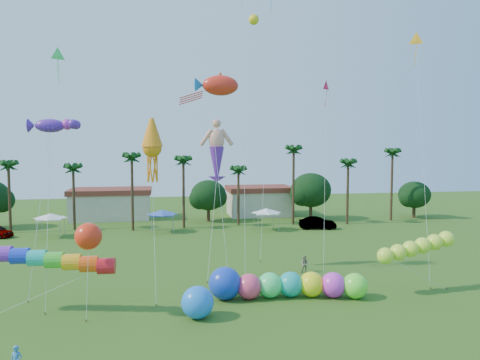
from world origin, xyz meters
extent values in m
plane|color=#285116|center=(0.00, 0.00, 0.00)|extent=(160.00, 160.00, 0.00)
cylinder|color=#3A2819|center=(-26.00, 40.00, 4.50)|extent=(0.36, 0.36, 9.00)
cylinder|color=#3A2819|center=(-18.00, 41.00, 4.25)|extent=(0.36, 0.36, 8.50)
cylinder|color=#3A2819|center=(-10.00, 39.00, 5.00)|extent=(0.36, 0.36, 10.00)
cylinder|color=#3A2819|center=(-3.00, 40.00, 4.75)|extent=(0.36, 0.36, 9.50)
cylinder|color=#3A2819|center=(5.00, 41.00, 4.00)|extent=(0.36, 0.36, 8.00)
cylinder|color=#3A2819|center=(13.00, 40.00, 5.50)|extent=(0.36, 0.36, 11.00)
cylinder|color=#3A2819|center=(21.00, 39.00, 4.50)|extent=(0.36, 0.36, 9.00)
cylinder|color=#3A2819|center=(29.00, 41.00, 5.25)|extent=(0.36, 0.36, 10.50)
sphere|color=#113814|center=(1.00, 45.00, 4.03)|extent=(5.46, 5.46, 5.46)
sphere|color=#113814|center=(17.00, 44.00, 4.65)|extent=(6.30, 6.30, 6.30)
sphere|color=#113814|center=(34.00, 43.00, 3.72)|extent=(5.04, 5.04, 5.04)
cube|color=beige|center=(-14.00, 50.00, 2.00)|extent=(12.00, 7.00, 4.00)
cube|color=beige|center=(10.00, 50.00, 2.00)|extent=(10.00, 7.00, 4.00)
pyramid|color=white|center=(-20.00, 36.00, 2.75)|extent=(3.00, 3.00, 0.60)
pyramid|color=blue|center=(-6.00, 37.00, 2.75)|extent=(3.00, 3.00, 0.60)
pyramid|color=white|center=(8.00, 36.00, 2.75)|extent=(3.00, 3.00, 0.60)
imported|color=#4C4C54|center=(15.34, 35.85, 0.84)|extent=(5.32, 2.72, 1.67)
imported|color=gray|center=(6.84, 14.66, 0.81)|extent=(0.97, 0.89, 1.63)
sphere|color=#EE3E6A|center=(0.42, 8.36, 0.97)|extent=(1.95, 1.95, 1.95)
sphere|color=#38F075|center=(2.07, 8.43, 0.97)|extent=(1.95, 1.95, 1.95)
sphere|color=#17A7A3|center=(3.70, 8.37, 0.97)|extent=(1.95, 1.95, 1.95)
sphere|color=yellow|center=(5.30, 8.11, 0.97)|extent=(1.95, 1.95, 1.95)
sphere|color=#E736E5|center=(6.88, 7.67, 0.97)|extent=(1.95, 1.95, 1.95)
sphere|color=#64FF38|center=(8.45, 7.17, 0.97)|extent=(1.95, 1.95, 1.95)
sphere|color=blue|center=(-1.41, 8.59, 1.24)|extent=(2.79, 2.79, 2.49)
sphere|color=#1B77FA|center=(-3.76, 5.05, 1.11)|extent=(2.21, 2.21, 2.21)
cylinder|color=red|center=(-12.00, 7.10, 3.35)|extent=(8.41, 2.95, 1.13)
cylinder|color=silver|center=(-13.91, 7.21, 1.67)|extent=(8.02, 0.25, 3.37)
ellipsoid|color=#C6F737|center=(11.03, 7.44, 3.14)|extent=(7.03, 3.14, 1.52)
cylinder|color=silver|center=(13.87, 7.72, 1.57)|extent=(5.70, 0.58, 3.16)
cylinder|color=brown|center=(16.72, 7.99, 0.08)|extent=(0.08, 0.08, 0.16)
sphere|color=#FF2F14|center=(-10.94, 6.26, 5.64)|extent=(2.16, 2.16, 1.80)
cylinder|color=silver|center=(-11.03, 5.94, 2.82)|extent=(0.22, 0.66, 5.65)
cylinder|color=brown|center=(-11.12, 5.62, 0.08)|extent=(0.08, 0.08, 0.16)
cylinder|color=silver|center=(-1.66, 15.00, 5.40)|extent=(1.36, 4.03, 10.82)
cylinder|color=brown|center=(-2.32, 13.00, 0.08)|extent=(0.08, 0.08, 0.16)
ellipsoid|color=red|center=(-0.78, 15.76, 17.00)|extent=(5.03, 3.46, 2.00)
cylinder|color=silver|center=(-0.79, 12.91, 8.50)|extent=(0.03, 5.72, 17.01)
cylinder|color=brown|center=(-0.79, 10.07, 0.08)|extent=(0.08, 0.08, 0.16)
cylinder|color=silver|center=(1.43, 16.37, 13.32)|extent=(0.78, 5.88, 26.65)
cylinder|color=brown|center=(1.06, 13.45, 0.08)|extent=(0.08, 0.08, 0.16)
cone|color=orange|center=(-6.76, 12.27, 11.50)|extent=(2.13, 2.13, 4.92)
cylinder|color=silver|center=(-6.66, 10.11, 5.75)|extent=(0.23, 4.36, 11.51)
cylinder|color=brown|center=(-6.56, 7.94, 0.08)|extent=(0.08, 0.08, 0.16)
ellipsoid|color=#5722AD|center=(-14.34, 11.59, 13.19)|extent=(4.04, 2.62, 1.47)
cylinder|color=silver|center=(-14.24, 9.54, 6.60)|extent=(0.23, 4.11, 13.20)
cylinder|color=brown|center=(-14.14, 7.50, 0.08)|extent=(0.08, 0.08, 0.16)
cone|color=#F01A43|center=(9.33, 16.56, 17.24)|extent=(1.07, 0.92, 1.17)
cylinder|color=silver|center=(8.52, 14.34, 8.62)|extent=(1.66, 4.47, 17.24)
cylinder|color=brown|center=(7.70, 12.12, 0.08)|extent=(0.08, 0.08, 0.16)
cone|color=#FFA91A|center=(15.51, 11.64, 20.66)|extent=(1.28, 0.95, 1.34)
cylinder|color=silver|center=(15.49, 9.95, 10.33)|extent=(0.07, 3.39, 20.67)
cylinder|color=brown|center=(15.46, 8.27, 0.08)|extent=(0.08, 0.08, 0.16)
cone|color=#36E767|center=(-14.24, 14.65, 19.01)|extent=(1.30, 0.86, 1.32)
cylinder|color=silver|center=(-15.12, 12.49, 9.51)|extent=(1.80, 4.36, 19.02)
cylinder|color=brown|center=(-16.01, 10.32, 0.08)|extent=(0.08, 0.08, 0.16)
cylinder|color=silver|center=(4.52, 20.92, 13.63)|extent=(1.82, 3.49, 27.26)
cylinder|color=brown|center=(3.63, 19.19, 0.08)|extent=(0.08, 0.08, 0.16)
camera|label=1|loc=(-6.06, -25.90, 11.78)|focal=35.00mm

